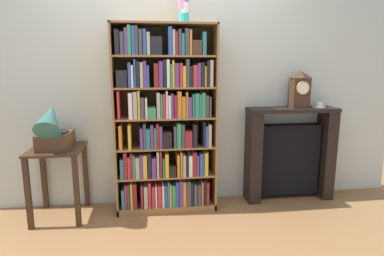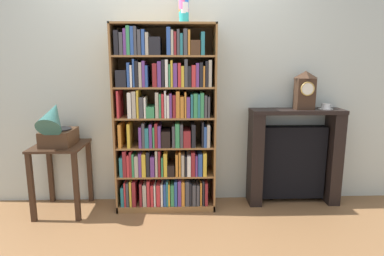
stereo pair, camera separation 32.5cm
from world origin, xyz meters
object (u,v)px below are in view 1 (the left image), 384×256
(gramophone, at_px, (53,129))
(fireplace_mantel, at_px, (289,154))
(cup_stack, at_px, (184,8))
(side_table_left, at_px, (58,166))
(bookshelf, at_px, (165,125))
(teacup_with_saucer, at_px, (319,105))
(mantel_clock, at_px, (300,89))

(gramophone, bearing_deg, fireplace_mantel, 4.94)
(fireplace_mantel, bearing_deg, cup_stack, -176.27)
(side_table_left, xyz_separation_m, fireplace_mantel, (2.34, 0.14, -0.01))
(side_table_left, xyz_separation_m, gramophone, (0.00, -0.06, 0.37))
(bookshelf, height_order, fireplace_mantel, bookshelf)
(teacup_with_saucer, bearing_deg, gramophone, -176.05)
(cup_stack, xyz_separation_m, teacup_with_saucer, (1.43, 0.05, -0.93))
(side_table_left, bearing_deg, fireplace_mantel, 3.49)
(gramophone, xyz_separation_m, teacup_with_saucer, (2.63, 0.18, 0.15))
(mantel_clock, height_order, teacup_with_saucer, mantel_clock)
(cup_stack, bearing_deg, bookshelf, -179.38)
(bookshelf, relative_size, fireplace_mantel, 1.82)
(cup_stack, bearing_deg, teacup_with_saucer, 2.15)
(cup_stack, xyz_separation_m, fireplace_mantel, (1.14, 0.07, -1.46))
(fireplace_mantel, bearing_deg, teacup_with_saucer, -4.07)
(gramophone, bearing_deg, bookshelf, 7.08)
(fireplace_mantel, bearing_deg, side_table_left, -176.51)
(side_table_left, bearing_deg, mantel_clock, 2.85)
(side_table_left, bearing_deg, teacup_with_saucer, 2.66)
(fireplace_mantel, distance_m, teacup_with_saucer, 0.60)
(gramophone, distance_m, teacup_with_saucer, 2.64)
(bookshelf, distance_m, teacup_with_saucer, 1.63)
(cup_stack, relative_size, mantel_clock, 0.72)
(teacup_with_saucer, bearing_deg, fireplace_mantel, 175.93)
(bookshelf, distance_m, gramophone, 1.02)
(fireplace_mantel, bearing_deg, bookshelf, -176.71)
(cup_stack, relative_size, gramophone, 0.57)
(bookshelf, xyz_separation_m, side_table_left, (-1.01, -0.07, -0.35))
(side_table_left, bearing_deg, gramophone, -90.00)
(side_table_left, relative_size, teacup_with_saucer, 4.83)
(bookshelf, xyz_separation_m, gramophone, (-1.01, -0.13, 0.01))
(cup_stack, relative_size, fireplace_mantel, 0.28)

